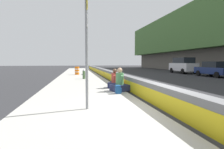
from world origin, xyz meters
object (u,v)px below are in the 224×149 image
(construction_barrel, at_px, (77,71))
(parked_car_third, at_px, (214,69))
(backpack, at_px, (118,89))
(seated_person_middle, at_px, (115,82))
(route_sign_post, at_px, (87,44))
(parked_car_fourth, at_px, (183,65))
(seated_person_foreground, at_px, (120,84))
(fire_hydrant, at_px, (84,74))

(construction_barrel, xyz_separation_m, parked_car_third, (-4.30, -15.00, 0.24))
(backpack, bearing_deg, seated_person_middle, -6.67)
(route_sign_post, relative_size, seated_person_middle, 3.23)
(backpack, bearing_deg, parked_car_fourth, -39.45)
(construction_barrel, height_order, parked_car_fourth, parked_car_fourth)
(parked_car_third, xyz_separation_m, parked_car_fourth, (6.40, -0.11, 0.32))
(route_sign_post, distance_m, backpack, 3.64)
(seated_person_foreground, distance_m, parked_car_third, 15.54)
(fire_hydrant, height_order, seated_person_middle, seated_person_middle)
(seated_person_foreground, xyz_separation_m, construction_barrel, (13.11, 2.21, 0.10))
(seated_person_middle, height_order, construction_barrel, seated_person_middle)
(seated_person_foreground, bearing_deg, fire_hydrant, 12.42)
(parked_car_third, bearing_deg, fire_hydrant, 96.09)
(route_sign_post, bearing_deg, parked_car_fourth, -38.34)
(construction_barrel, bearing_deg, seated_person_middle, -169.55)
(fire_hydrant, bearing_deg, parked_car_fourth, -61.31)
(backpack, distance_m, construction_barrel, 14.03)
(seated_person_foreground, relative_size, parked_car_third, 0.27)
(fire_hydrant, relative_size, parked_car_third, 0.19)
(seated_person_middle, bearing_deg, parked_car_third, -59.37)
(seated_person_foreground, height_order, parked_car_fourth, parked_car_fourth)
(fire_hydrant, bearing_deg, seated_person_foreground, -167.58)
(backpack, height_order, construction_barrel, construction_barrel)
(seated_person_foreground, xyz_separation_m, parked_car_third, (8.81, -12.79, 0.34))
(seated_person_foreground, distance_m, construction_barrel, 13.30)
(parked_car_third, bearing_deg, seated_person_middle, 120.63)
(parked_car_third, relative_size, parked_car_fourth, 0.95)
(seated_person_middle, bearing_deg, parked_car_fourth, -42.74)
(backpack, height_order, parked_car_fourth, parked_car_fourth)
(backpack, height_order, parked_car_third, parked_car_third)
(route_sign_post, relative_size, construction_barrel, 3.79)
(route_sign_post, relative_size, backpack, 9.00)
(fire_hydrant, relative_size, construction_barrel, 0.93)
(fire_hydrant, distance_m, parked_car_third, 14.48)
(parked_car_fourth, bearing_deg, seated_person_foreground, 139.70)
(route_sign_post, height_order, parked_car_third, route_sign_post)
(seated_person_middle, relative_size, parked_car_third, 0.25)
(seated_person_middle, height_order, parked_car_third, parked_car_third)
(seated_person_middle, distance_m, parked_car_third, 14.89)
(backpack, bearing_deg, seated_person_foreground, -18.22)
(seated_person_middle, distance_m, backpack, 2.02)
(fire_hydrant, xyz_separation_m, seated_person_foreground, (-7.27, -1.60, -0.07))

